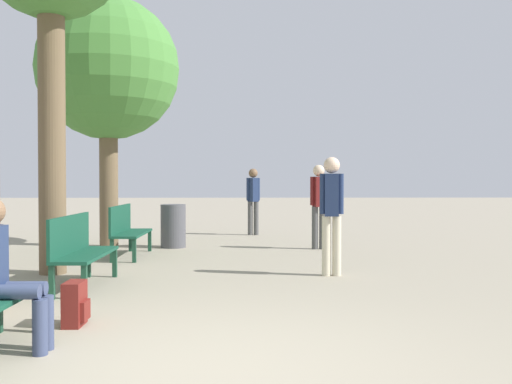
{
  "coord_description": "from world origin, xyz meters",
  "views": [
    {
      "loc": [
        0.41,
        -3.99,
        1.36
      ],
      "look_at": [
        0.55,
        4.16,
        1.19
      ],
      "focal_mm": 40.0,
      "sensor_mm": 36.0,
      "label": 1
    }
  ],
  "objects_px": {
    "tree_row_2": "(108,70)",
    "pedestrian_far": "(319,201)",
    "pedestrian_near": "(253,197)",
    "bench_row_2": "(127,228)",
    "pedestrian_mid": "(332,208)",
    "trash_bin": "(173,226)",
    "person_seated": "(6,270)",
    "backpack": "(75,304)",
    "bench_row_1": "(79,247)"
  },
  "relations": [
    {
      "from": "pedestrian_near",
      "to": "tree_row_2",
      "type": "bearing_deg",
      "value": -141.36
    },
    {
      "from": "bench_row_2",
      "to": "tree_row_2",
      "type": "xyz_separation_m",
      "value": [
        -0.69,
        1.56,
        3.07
      ]
    },
    {
      "from": "backpack",
      "to": "pedestrian_near",
      "type": "xyz_separation_m",
      "value": [
        1.77,
        8.76,
        0.74
      ]
    },
    {
      "from": "tree_row_2",
      "to": "pedestrian_near",
      "type": "relative_size",
      "value": 3.09
    },
    {
      "from": "pedestrian_mid",
      "to": "bench_row_2",
      "type": "bearing_deg",
      "value": 148.01
    },
    {
      "from": "bench_row_2",
      "to": "pedestrian_mid",
      "type": "bearing_deg",
      "value": -31.99
    },
    {
      "from": "backpack",
      "to": "pedestrian_mid",
      "type": "distance_m",
      "value": 3.99
    },
    {
      "from": "trash_bin",
      "to": "bench_row_1",
      "type": "bearing_deg",
      "value": -98.69
    },
    {
      "from": "backpack",
      "to": "trash_bin",
      "type": "xyz_separation_m",
      "value": [
        0.12,
        6.17,
        0.23
      ]
    },
    {
      "from": "person_seated",
      "to": "backpack",
      "type": "bearing_deg",
      "value": 70.11
    },
    {
      "from": "pedestrian_near",
      "to": "pedestrian_far",
      "type": "height_order",
      "value": "pedestrian_far"
    },
    {
      "from": "tree_row_2",
      "to": "person_seated",
      "type": "bearing_deg",
      "value": -82.74
    },
    {
      "from": "backpack",
      "to": "person_seated",
      "type": "bearing_deg",
      "value": -109.89
    },
    {
      "from": "tree_row_2",
      "to": "pedestrian_near",
      "type": "xyz_separation_m",
      "value": [
        2.98,
        2.38,
        -2.65
      ]
    },
    {
      "from": "person_seated",
      "to": "pedestrian_mid",
      "type": "relative_size",
      "value": 0.73
    },
    {
      "from": "person_seated",
      "to": "bench_row_1",
      "type": "bearing_deg",
      "value": 94.81
    },
    {
      "from": "bench_row_1",
      "to": "bench_row_2",
      "type": "height_order",
      "value": "same"
    },
    {
      "from": "bench_row_2",
      "to": "tree_row_2",
      "type": "bearing_deg",
      "value": 113.69
    },
    {
      "from": "bench_row_1",
      "to": "backpack",
      "type": "xyz_separation_m",
      "value": [
        0.53,
        -1.92,
        -0.31
      ]
    },
    {
      "from": "bench_row_1",
      "to": "pedestrian_near",
      "type": "xyz_separation_m",
      "value": [
        2.29,
        6.84,
        0.43
      ]
    },
    {
      "from": "bench_row_1",
      "to": "backpack",
      "type": "bearing_deg",
      "value": -74.65
    },
    {
      "from": "tree_row_2",
      "to": "pedestrian_mid",
      "type": "relative_size",
      "value": 3.01
    },
    {
      "from": "pedestrian_far",
      "to": "trash_bin",
      "type": "relative_size",
      "value": 1.91
    },
    {
      "from": "tree_row_2",
      "to": "backpack",
      "type": "height_order",
      "value": "tree_row_2"
    },
    {
      "from": "bench_row_1",
      "to": "bench_row_2",
      "type": "bearing_deg",
      "value": 90.0
    },
    {
      "from": "bench_row_2",
      "to": "pedestrian_mid",
      "type": "xyz_separation_m",
      "value": [
        3.33,
        -2.08,
        0.45
      ]
    },
    {
      "from": "person_seated",
      "to": "trash_bin",
      "type": "bearing_deg",
      "value": 86.56
    },
    {
      "from": "bench_row_2",
      "to": "pedestrian_near",
      "type": "bearing_deg",
      "value": 59.83
    },
    {
      "from": "bench_row_1",
      "to": "backpack",
      "type": "relative_size",
      "value": 3.86
    },
    {
      "from": "person_seated",
      "to": "pedestrian_mid",
      "type": "distance_m",
      "value": 4.72
    },
    {
      "from": "bench_row_2",
      "to": "trash_bin",
      "type": "xyz_separation_m",
      "value": [
        0.65,
        1.36,
        -0.08
      ]
    },
    {
      "from": "trash_bin",
      "to": "pedestrian_near",
      "type": "bearing_deg",
      "value": 57.54
    },
    {
      "from": "bench_row_2",
      "to": "pedestrian_far",
      "type": "height_order",
      "value": "pedestrian_far"
    },
    {
      "from": "tree_row_2",
      "to": "pedestrian_near",
      "type": "bearing_deg",
      "value": 38.64
    },
    {
      "from": "tree_row_2",
      "to": "backpack",
      "type": "bearing_deg",
      "value": -79.23
    },
    {
      "from": "person_seated",
      "to": "trash_bin",
      "type": "relative_size",
      "value": 1.41
    },
    {
      "from": "pedestrian_mid",
      "to": "trash_bin",
      "type": "height_order",
      "value": "pedestrian_mid"
    },
    {
      "from": "bench_row_1",
      "to": "pedestrian_near",
      "type": "relative_size",
      "value": 0.97
    },
    {
      "from": "bench_row_2",
      "to": "person_seated",
      "type": "height_order",
      "value": "person_seated"
    },
    {
      "from": "tree_row_2",
      "to": "pedestrian_near",
      "type": "distance_m",
      "value": 4.65
    },
    {
      "from": "backpack",
      "to": "pedestrian_far",
      "type": "distance_m",
      "value": 6.62
    },
    {
      "from": "backpack",
      "to": "trash_bin",
      "type": "distance_m",
      "value": 6.18
    },
    {
      "from": "tree_row_2",
      "to": "bench_row_2",
      "type": "bearing_deg",
      "value": -66.31
    },
    {
      "from": "bench_row_1",
      "to": "bench_row_2",
      "type": "distance_m",
      "value": 2.89
    },
    {
      "from": "pedestrian_near",
      "to": "trash_bin",
      "type": "distance_m",
      "value": 3.11
    },
    {
      "from": "trash_bin",
      "to": "pedestrian_mid",
      "type": "bearing_deg",
      "value": -52.11
    },
    {
      "from": "tree_row_2",
      "to": "backpack",
      "type": "relative_size",
      "value": 12.29
    },
    {
      "from": "pedestrian_near",
      "to": "bench_row_2",
      "type": "bearing_deg",
      "value": -120.17
    },
    {
      "from": "tree_row_2",
      "to": "pedestrian_far",
      "type": "bearing_deg",
      "value": -7.14
    },
    {
      "from": "trash_bin",
      "to": "backpack",
      "type": "bearing_deg",
      "value": -91.15
    }
  ]
}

